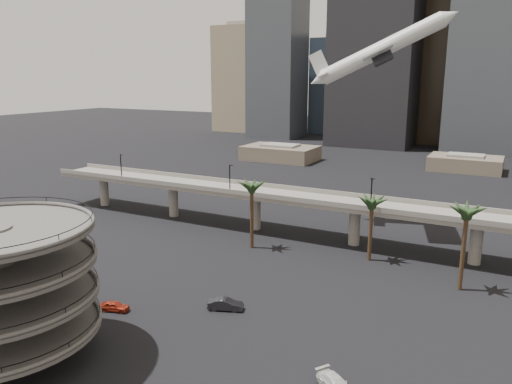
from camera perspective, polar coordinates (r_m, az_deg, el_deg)
The scene contains 9 objects.
ground at distance 62.05m, azimuth -15.92°, elevation -19.11°, with size 700.00×700.00×0.00m, color black.
overpass at distance 102.52m, azimuth 5.39°, elevation -1.16°, with size 130.00×9.30×14.70m.
palm_trees at distance 87.54m, azimuth 11.32°, elevation -1.10°, with size 42.40×10.40×14.00m.
low_buildings at distance 184.26m, azimuth 17.90°, elevation 3.25°, with size 135.00×27.50×6.80m.
skyline at distance 255.53m, azimuth 23.69°, elevation 15.85°, with size 269.00×86.00×134.54m.
airborne_jet at distance 112.81m, azimuth 14.04°, elevation 15.41°, with size 30.86×29.16×17.34m.
car_a at distance 75.29m, azimuth -15.86°, elevation -12.44°, with size 1.68×4.18×1.42m, color #AA2D18.
car_b at distance 72.95m, azimuth -3.50°, elevation -12.69°, with size 1.77×5.07×1.67m, color #222227.
car_c at distance 57.29m, azimuth 9.10°, elevation -20.82°, with size 2.09×5.15×1.49m, color white.
Camera 1 is at (37.72, -36.91, 32.64)m, focal length 35.00 mm.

